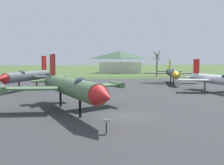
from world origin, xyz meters
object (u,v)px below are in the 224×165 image
Objects in this scene: visitor_building at (119,62)px; jet_fighter_rear_right at (70,87)px; jet_fighter_rear_center at (216,79)px; jet_fighter_front_left at (27,76)px; info_placard_rear_right at (106,125)px; info_placard_rear_left at (179,85)px; jet_fighter_rear_left at (172,73)px.

jet_fighter_rear_right is at bearing -106.90° from visitor_building.
jet_fighter_rear_right is (-22.37, -11.31, 0.34)m from jet_fighter_rear_center.
visitor_building is (25.23, 83.03, 1.92)m from jet_fighter_rear_right.
jet_fighter_rear_center is at bearing -21.37° from jet_fighter_front_left.
jet_fighter_rear_right is at bearing 102.04° from info_placard_rear_right.
info_placard_rear_left is at bearing -5.76° from jet_fighter_front_left.
jet_fighter_rear_center is 14.49× the size of info_placard_rear_right.
jet_fighter_rear_center is 0.81× the size of visitor_building.
info_placard_rear_right reaches higher than info_placard_rear_left.
jet_fighter_front_left is at bearing 174.24° from info_placard_rear_left.
jet_fighter_rear_center is 25.07m from jet_fighter_rear_right.
jet_fighter_rear_right is at bearing -129.45° from jet_fighter_rear_left.
jet_fighter_rear_right is 17.06× the size of info_placard_rear_right.
visitor_building is (4.84, 63.42, 3.77)m from info_placard_rear_left.
jet_fighter_rear_left is at bearing 50.55° from jet_fighter_rear_right.
info_placard_rear_right is (-20.61, -19.58, -1.47)m from jet_fighter_rear_center.
jet_fighter_front_left is at bearing 158.63° from jet_fighter_rear_center.
jet_fighter_rear_center is 8.67m from info_placard_rear_left.
jet_fighter_rear_left reaches higher than info_placard_rear_right.
info_placard_rear_right is at bearing -123.75° from info_placard_rear_left.
jet_fighter_rear_center is 15.55× the size of info_placard_rear_left.
jet_fighter_rear_right is 8.64m from info_placard_rear_right.
jet_fighter_rear_left is at bearing 72.91° from info_placard_rear_left.
visitor_building is at bearing 73.10° from jet_fighter_rear_right.
info_placard_rear_left is at bearing -107.09° from jet_fighter_rear_left.
jet_fighter_front_left is 0.91× the size of jet_fighter_rear_right.
visitor_building reaches higher than info_placard_rear_left.
jet_fighter_rear_center is 28.46m from info_placard_rear_right.
jet_fighter_rear_center is at bearing -92.29° from visitor_building.
jet_fighter_front_left reaches higher than jet_fighter_rear_right.
jet_fighter_rear_left is 41.92m from info_placard_rear_right.
jet_fighter_front_left is 68.17m from visitor_building.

